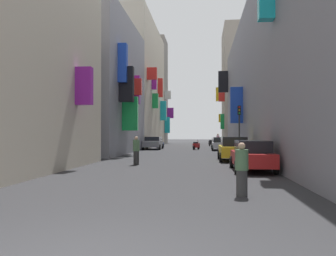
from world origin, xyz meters
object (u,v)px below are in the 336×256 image
object	(u,v)px
scooter_red	(196,145)
pedestrian_near_right	(136,151)
parked_car_red	(252,155)
pedestrian_crossing	(218,141)
traffic_light_near_corner	(239,121)
pedestrian_near_left	(242,170)
scooter_blue	(160,144)
parked_car_silver	(220,143)
parked_car_grey	(153,143)
parked_car_yellow	(233,148)
scooter_black	(211,143)

from	to	relation	value
scooter_red	pedestrian_near_right	distance (m)	19.12
parked_car_red	scooter_red	xyz separation A→B (m)	(-3.10, 21.53, -0.30)
pedestrian_crossing	traffic_light_near_corner	bearing A→B (deg)	-84.97
parked_car_red	pedestrian_near_left	bearing A→B (deg)	-100.12
scooter_blue	pedestrian_near_left	distance (m)	32.98
pedestrian_near_right	parked_car_silver	bearing A→B (deg)	72.69
pedestrian_crossing	pedestrian_near_right	size ratio (longest dim) A/B	1.08
parked_car_grey	parked_car_red	world-z (taller)	parked_car_red
parked_car_silver	scooter_red	world-z (taller)	parked_car_silver
parked_car_yellow	scooter_red	distance (m)	15.57
scooter_black	traffic_light_near_corner	world-z (taller)	traffic_light_near_corner
parked_car_red	pedestrian_near_right	distance (m)	6.68
pedestrian_near_left	scooter_red	bearing A→B (deg)	93.83
parked_car_yellow	scooter_blue	size ratio (longest dim) A/B	2.24
scooter_red	pedestrian_crossing	distance (m)	4.73
pedestrian_near_left	traffic_light_near_corner	world-z (taller)	traffic_light_near_corner
parked_car_grey	parked_car_red	xyz separation A→B (m)	(7.97, -21.94, 0.01)
scooter_black	parked_car_red	bearing A→B (deg)	-87.86
parked_car_yellow	scooter_black	distance (m)	26.49
scooter_black	scooter_blue	size ratio (longest dim) A/B	1.01
scooter_blue	pedestrian_crossing	bearing A→B (deg)	-0.57
scooter_blue	pedestrian_near_right	xyz separation A→B (m)	(1.49, -22.92, 0.35)
pedestrian_near_left	parked_car_grey	bearing A→B (deg)	103.24
scooter_black	scooter_red	size ratio (longest dim) A/B	1.06
scooter_red	pedestrian_near_left	bearing A→B (deg)	-86.17
parked_car_yellow	traffic_light_near_corner	xyz separation A→B (m)	(0.98, 5.82, 1.97)
scooter_red	pedestrian_near_right	xyz separation A→B (m)	(-3.02, -18.88, 0.35)
pedestrian_crossing	scooter_black	bearing A→B (deg)	95.24
parked_car_grey	scooter_black	bearing A→B (deg)	57.87
pedestrian_crossing	traffic_light_near_corner	world-z (taller)	traffic_light_near_corner
parked_car_grey	pedestrian_near_left	size ratio (longest dim) A/B	2.79
pedestrian_near_right	parked_car_grey	bearing A→B (deg)	95.44
parked_car_red	scooter_black	xyz separation A→B (m)	(-1.22, 32.68, -0.30)
scooter_black	scooter_blue	bearing A→B (deg)	-132.01
parked_car_silver	pedestrian_near_left	size ratio (longest dim) A/B	2.92
scooter_blue	traffic_light_near_corner	size ratio (longest dim) A/B	0.46
parked_car_red	scooter_black	distance (m)	32.71
parked_car_yellow	parked_car_red	bearing A→B (deg)	-86.77
scooter_red	pedestrian_near_left	distance (m)	28.37
parked_car_grey	scooter_blue	xyz separation A→B (m)	(0.34, 3.63, -0.29)
scooter_red	traffic_light_near_corner	size ratio (longest dim) A/B	0.43
parked_car_grey	pedestrian_crossing	world-z (taller)	pedestrian_crossing
parked_car_red	pedestrian_crossing	size ratio (longest dim) A/B	2.48
parked_car_silver	traffic_light_near_corner	distance (m)	8.98
parked_car_grey	pedestrian_near_left	world-z (taller)	pedestrian_near_left
parked_car_silver	pedestrian_crossing	bearing A→B (deg)	90.68
parked_car_silver	traffic_light_near_corner	xyz separation A→B (m)	(1.13, -8.67, 2.05)
scooter_black	pedestrian_near_right	size ratio (longest dim) A/B	1.15
pedestrian_crossing	parked_car_yellow	bearing A→B (deg)	-89.38
scooter_black	pedestrian_crossing	xyz separation A→B (m)	(0.66, -7.18, 0.42)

